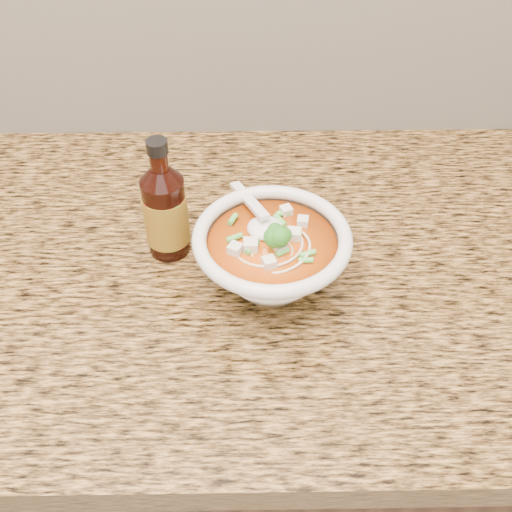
{
  "coord_description": "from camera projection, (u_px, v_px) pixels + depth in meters",
  "views": [
    {
      "loc": [
        0.16,
        1.04,
        1.52
      ],
      "look_at": [
        0.17,
        1.62,
        0.95
      ],
      "focal_mm": 45.0,
      "sensor_mm": 36.0,
      "label": 1
    }
  ],
  "objects": [
    {
      "name": "soup_bowl",
      "position": [
        272.0,
        258.0,
        0.81
      ],
      "size": [
        0.2,
        0.22,
        0.11
      ],
      "rotation": [
        0.0,
        0.0,
        -0.36
      ],
      "color": "white",
      "rests_on": "counter_slab"
    },
    {
      "name": "counter_slab",
      "position": [
        136.0,
        267.0,
        0.9
      ],
      "size": [
        4.0,
        0.68,
        0.04
      ],
      "primitive_type": "cube",
      "color": "#A5773C",
      "rests_on": "cabinet"
    },
    {
      "name": "hot_sauce_bottle",
      "position": [
        165.0,
        212.0,
        0.85
      ],
      "size": [
        0.06,
        0.06,
        0.18
      ],
      "rotation": [
        0.0,
        0.0,
        -0.09
      ],
      "color": "black",
      "rests_on": "counter_slab"
    },
    {
      "name": "cabinet",
      "position": [
        167.0,
        433.0,
        1.21
      ],
      "size": [
        4.0,
        0.65,
        0.86
      ],
      "primitive_type": "cube",
      "color": "black",
      "rests_on": "ground"
    }
  ]
}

